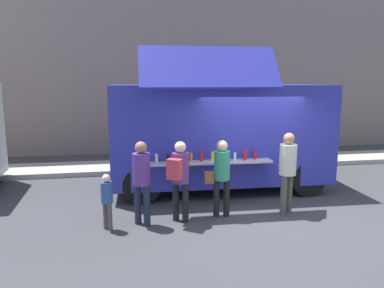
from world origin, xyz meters
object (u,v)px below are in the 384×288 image
customer_mid_with_backpack (180,173)px  trash_bin (317,149)px  customer_rear_waiting (142,176)px  customer_extra_browsing (288,166)px  child_near_queue (107,197)px  food_truck_main (219,133)px  customer_front_ordering (221,172)px

customer_mid_with_backpack → trash_bin: bearing=-16.4°
customer_rear_waiting → customer_mid_with_backpack: bearing=-49.5°
customer_rear_waiting → customer_extra_browsing: (3.12, 0.08, 0.05)m
customer_mid_with_backpack → child_near_queue: bearing=130.3°
customer_mid_with_backpack → child_near_queue: customer_mid_with_backpack is taller
customer_extra_browsing → customer_mid_with_backpack: bearing=56.5°
customer_mid_with_backpack → customer_extra_browsing: 2.36m
food_truck_main → customer_rear_waiting: food_truck_main is taller
trash_bin → customer_front_ordering: size_ratio=0.61×
customer_front_ordering → child_near_queue: 2.38m
food_truck_main → child_near_queue: food_truck_main is taller
customer_extra_browsing → child_near_queue: 3.82m
customer_mid_with_backpack → customer_extra_browsing: size_ratio=0.94×
customer_mid_with_backpack → customer_rear_waiting: size_ratio=0.98×
customer_front_ordering → child_near_queue: bearing=104.2°
food_truck_main → customer_mid_with_backpack: food_truck_main is taller
customer_mid_with_backpack → customer_rear_waiting: (-0.76, -0.02, -0.01)m
trash_bin → customer_rear_waiting: 7.81m
food_truck_main → customer_mid_with_backpack: 2.64m
trash_bin → customer_rear_waiting: bearing=-144.5°
customer_extra_browsing → trash_bin: bearing=-71.1°
child_near_queue → food_truck_main: bearing=-0.3°
child_near_queue → trash_bin: bearing=-6.3°
customer_extra_browsing → child_near_queue: size_ratio=1.60×
customer_front_ordering → customer_rear_waiting: size_ratio=0.97×
food_truck_main → trash_bin: bearing=31.3°
customer_front_ordering → customer_extra_browsing: (1.45, -0.09, 0.08)m
customer_front_ordering → child_near_queue: size_ratio=1.48×
food_truck_main → customer_mid_with_backpack: bearing=-120.1°
food_truck_main → child_near_queue: bearing=-138.2°
customer_extra_browsing → food_truck_main: bearing=-10.8°
child_near_queue → customer_mid_with_backpack: bearing=-34.1°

